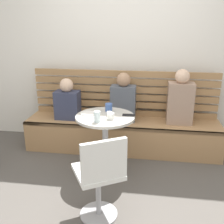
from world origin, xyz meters
The scene contains 15 objects.
ground centered at (0.00, 0.00, 0.00)m, with size 8.00×8.00×0.00m, color #514C47.
back_wall centered at (0.00, 1.64, 1.45)m, with size 5.20×0.10×2.90m, color silver.
booth_bench centered at (0.00, 1.20, 0.22)m, with size 2.70×0.52×0.44m.
booth_backrest centered at (0.00, 1.44, 0.78)m, with size 2.65×0.04×0.67m.
cafe_table centered at (-0.12, 0.54, 0.52)m, with size 0.68×0.68×0.74m.
white_chair centered at (-0.03, -0.26, 0.46)m, with size 0.55×0.55×0.85m.
person_adult centered at (0.78, 1.24, 0.77)m, with size 0.34×0.22×0.74m.
person_child_left centered at (0.01, 1.24, 0.74)m, with size 0.34×0.22×0.67m.
person_child_middle centered at (-0.78, 1.20, 0.69)m, with size 0.34×0.22×0.58m.
cup_glass_tall centered at (-0.18, 0.34, 0.80)m, with size 0.07×0.07×0.12m, color silver.
cup_mug_blue centered at (-0.11, 0.72, 0.79)m, with size 0.08×0.08×0.10m, color #3D5B9E.
cup_espresso_small centered at (-0.08, 0.54, 0.77)m, with size 0.06×0.06×0.06m, color silver.
cup_ceramic_white centered at (-0.04, 0.45, 0.78)m, with size 0.08×0.08×0.07m, color white.
plate_small centered at (-0.34, 0.58, 0.75)m, with size 0.17×0.17×0.01m, color white.
phone_on_table centered at (0.14, 0.60, 0.74)m, with size 0.07×0.14×0.01m, color black.
Camera 1 is at (0.37, -2.27, 1.76)m, focal length 42.62 mm.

